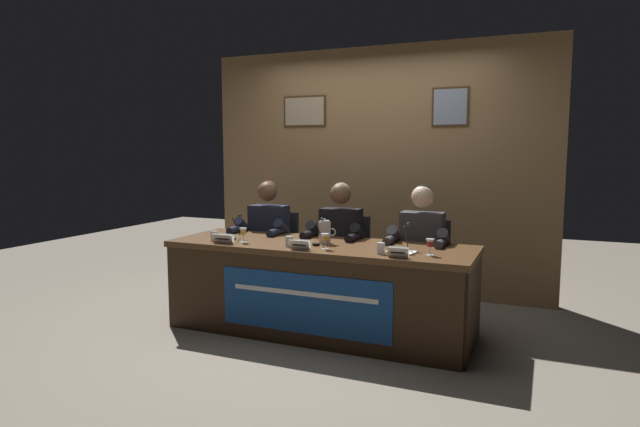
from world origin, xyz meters
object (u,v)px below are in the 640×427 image
chair_left (275,259)px  document_stack_right (402,252)px  chair_right (424,273)px  water_cup_right (381,249)px  nameplate_center (300,245)px  water_pitcher_central (325,232)px  microphone_right (405,242)px  water_cup_left (214,237)px  panelist_center (338,240)px  chair_center (345,266)px  juice_glass_left (243,232)px  conference_table (315,275)px  water_cup_center (289,242)px  panelist_right (420,246)px  juice_glass_center (325,238)px  juice_glass_right (430,244)px  nameplate_left (223,239)px  microphone_left (235,231)px  nameplate_right (398,252)px  microphone_center (318,236)px  panelist_left (265,235)px

chair_left → document_stack_right: 1.69m
chair_right → water_cup_right: chair_right is taller
nameplate_center → water_pitcher_central: (0.06, 0.34, 0.05)m
microphone_right → water_pitcher_central: 0.71m
water_cup_left → panelist_center: 1.10m
chair_center → microphone_right: size_ratio=4.18×
juice_glass_left → water_cup_left: 0.28m
conference_table → water_cup_left: (-0.88, -0.14, 0.28)m
water_cup_center → panelist_right: size_ratio=0.07×
juice_glass_center → juice_glass_right: (0.80, 0.07, 0.00)m
juice_glass_left → chair_center: (0.61, 0.82, -0.40)m
chair_left → juice_glass_center: bearing=-43.3°
juice_glass_left → water_pitcher_central: bearing=19.3°
nameplate_left → juice_glass_right: size_ratio=1.53×
juice_glass_left → microphone_right: 1.36m
nameplate_center → water_cup_right: (0.62, 0.09, -0.00)m
chair_left → panelist_center: size_ratio=0.73×
juice_glass_center → water_pitcher_central: (-0.11, 0.24, 0.01)m
nameplate_center → water_cup_center: bearing=147.1°
conference_table → nameplate_left: 0.82m
juice_glass_right → document_stack_right: 0.23m
nameplate_left → microphone_right: (1.48, 0.24, 0.03)m
juice_glass_left → water_cup_right: bearing=-1.4°
juice_glass_center → panelist_right: bearing=46.7°
nameplate_center → conference_table: bearing=83.8°
conference_table → microphone_right: size_ratio=11.76×
microphone_left → nameplate_center: microphone_left is taller
nameplate_left → juice_glass_left: size_ratio=1.53×
juice_glass_center → water_cup_center: (-0.31, -0.01, -0.05)m
water_pitcher_central → panelist_right: bearing=29.2°
panelist_center → nameplate_right: bearing=-44.5°
chair_left → microphone_center: 1.09m
chair_left → water_cup_right: size_ratio=10.63×
juice_glass_left → panelist_right: bearing=24.7°
juice_glass_center → nameplate_right: 0.62m
chair_center → microphone_right: 1.09m
panelist_center → juice_glass_center: (0.14, -0.64, 0.12)m
panelist_left → document_stack_right: size_ratio=5.27×
chair_center → juice_glass_center: (0.14, -0.84, 0.40)m
juice_glass_left → nameplate_left: bearing=-140.8°
chair_left → microphone_center: (0.76, -0.68, 0.39)m
water_cup_left → chair_right: chair_right is taller
microphone_left → nameplate_left: bearing=-82.2°
panelist_right → chair_left: bearing=172.4°
nameplate_right → water_cup_right: 0.18m
nameplate_left → water_cup_center: (0.57, 0.08, -0.00)m
microphone_left → water_cup_right: size_ratio=2.54×
microphone_center → water_cup_right: size_ratio=2.54×
panelist_right → water_cup_right: (-0.15, -0.65, 0.07)m
conference_table → water_pitcher_central: (0.04, 0.12, 0.34)m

